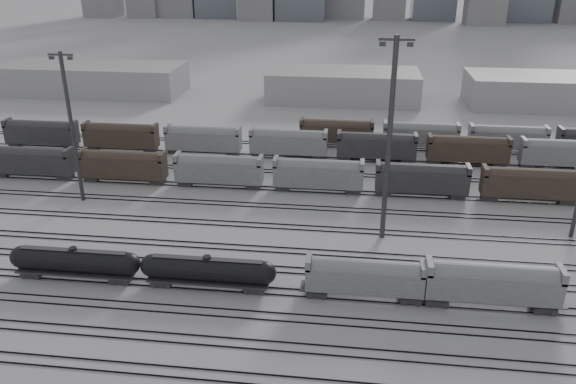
# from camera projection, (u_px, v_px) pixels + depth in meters

# --- Properties ---
(ground) EXTENTS (900.00, 900.00, 0.00)m
(ground) POSITION_uv_depth(u_px,v_px,m) (231.00, 293.00, 66.72)
(ground) COLOR silver
(ground) RESTS_ON ground
(tracks) EXTENTS (220.00, 71.50, 0.16)m
(tracks) POSITION_uv_depth(u_px,v_px,m) (257.00, 227.00, 82.62)
(tracks) COLOR black
(tracks) RESTS_ON ground
(tank_car_a) EXTENTS (16.66, 2.78, 4.12)m
(tank_car_a) POSITION_uv_depth(u_px,v_px,m) (75.00, 261.00, 68.90)
(tank_car_a) COLOR #27272A
(tank_car_a) RESTS_ON ground
(tank_car_b) EXTENTS (16.58, 2.76, 4.10)m
(tank_car_b) POSITION_uv_depth(u_px,v_px,m) (208.00, 270.00, 67.02)
(tank_car_b) COLOR #27272A
(tank_car_b) RESTS_ON ground
(hopper_car_a) EXTENTS (13.64, 2.71, 4.88)m
(hopper_car_a) POSITION_uv_depth(u_px,v_px,m) (365.00, 276.00, 64.68)
(hopper_car_a) COLOR #27272A
(hopper_car_a) RESTS_ON ground
(hopper_car_b) EXTENTS (14.92, 2.96, 5.34)m
(hopper_car_b) POSITION_uv_depth(u_px,v_px,m) (493.00, 282.00, 62.96)
(hopper_car_b) COLOR #27272A
(hopper_car_b) RESTS_ON ground
(light_mast_b) EXTENTS (3.82, 0.61, 23.89)m
(light_mast_b) POSITION_uv_depth(u_px,v_px,m) (71.00, 125.00, 86.54)
(light_mast_b) COLOR #38383B
(light_mast_b) RESTS_ON ground
(light_mast_c) EXTENTS (4.48, 0.72, 28.00)m
(light_mast_c) POSITION_uv_depth(u_px,v_px,m) (389.00, 137.00, 73.93)
(light_mast_c) COLOR #38383B
(light_mast_c) RESTS_ON ground
(bg_string_near) EXTENTS (151.00, 3.00, 5.60)m
(bg_string_near) POSITION_uv_depth(u_px,v_px,m) (318.00, 176.00, 93.85)
(bg_string_near) COLOR gray
(bg_string_near) RESTS_ON ground
(bg_string_mid) EXTENTS (151.00, 3.00, 5.60)m
(bg_string_mid) POSITION_uv_depth(u_px,v_px,m) (376.00, 147.00, 107.29)
(bg_string_mid) COLOR #27272A
(bg_string_mid) RESTS_ON ground
(bg_string_far) EXTENTS (66.00, 3.00, 5.60)m
(bg_string_far) POSITION_uv_depth(u_px,v_px,m) (464.00, 138.00, 112.61)
(bg_string_far) COLOR #48372D
(bg_string_far) RESTS_ON ground
(warehouse_left) EXTENTS (50.00, 18.00, 8.00)m
(warehouse_left) POSITION_uv_depth(u_px,v_px,m) (95.00, 79.00, 158.37)
(warehouse_left) COLOR #9C9C9E
(warehouse_left) RESTS_ON ground
(warehouse_mid) EXTENTS (40.00, 18.00, 8.00)m
(warehouse_mid) POSITION_uv_depth(u_px,v_px,m) (343.00, 86.00, 150.51)
(warehouse_mid) COLOR #9C9C9E
(warehouse_mid) RESTS_ON ground
(warehouse_right) EXTENTS (35.00, 18.00, 8.00)m
(warehouse_right) POSITION_uv_depth(u_px,v_px,m) (537.00, 91.00, 144.90)
(warehouse_right) COLOR #9C9C9E
(warehouse_right) RESTS_ON ground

